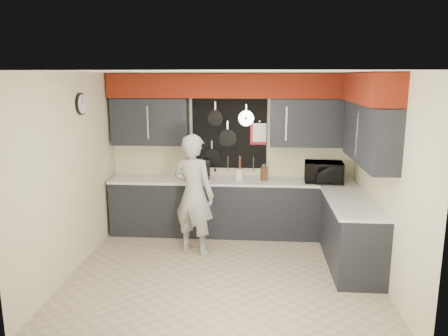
# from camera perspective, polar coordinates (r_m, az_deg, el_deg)

# --- Properties ---
(ground) EXTENTS (4.00, 4.00, 0.00)m
(ground) POSITION_cam_1_polar(r_m,az_deg,el_deg) (5.96, 0.07, -13.40)
(ground) COLOR tan
(ground) RESTS_ON ground
(back_wall_assembly) EXTENTS (4.00, 0.36, 2.60)m
(back_wall_assembly) POSITION_cam_1_polar(r_m,az_deg,el_deg) (7.00, 1.16, 7.51)
(back_wall_assembly) COLOR beige
(back_wall_assembly) RESTS_ON ground
(right_wall_assembly) EXTENTS (0.36, 3.50, 2.60)m
(right_wall_assembly) POSITION_cam_1_polar(r_m,az_deg,el_deg) (5.85, 18.78, 5.33)
(right_wall_assembly) COLOR beige
(right_wall_assembly) RESTS_ON ground
(left_wall_assembly) EXTENTS (0.05, 3.50, 2.60)m
(left_wall_assembly) POSITION_cam_1_polar(r_m,az_deg,el_deg) (6.02, -19.19, -0.39)
(left_wall_assembly) COLOR beige
(left_wall_assembly) RESTS_ON ground
(base_cabinets) EXTENTS (3.95, 2.20, 0.92)m
(base_cabinets) POSITION_cam_1_polar(r_m,az_deg,el_deg) (6.83, 4.93, -5.95)
(base_cabinets) COLOR black
(base_cabinets) RESTS_ON ground
(microwave) EXTENTS (0.60, 0.43, 0.32)m
(microwave) POSITION_cam_1_polar(r_m,az_deg,el_deg) (6.98, 12.87, -0.53)
(microwave) COLOR black
(microwave) RESTS_ON base_cabinets
(knife_block) EXTENTS (0.11, 0.11, 0.21)m
(knife_block) POSITION_cam_1_polar(r_m,az_deg,el_deg) (6.96, 5.26, -0.75)
(knife_block) COLOR #3E2013
(knife_block) RESTS_ON base_cabinets
(utensil_crock) EXTENTS (0.14, 0.14, 0.18)m
(utensil_crock) POSITION_cam_1_polar(r_m,az_deg,el_deg) (6.99, 2.02, -0.82)
(utensil_crock) COLOR silver
(utensil_crock) RESTS_ON base_cabinets
(coffee_maker) EXTENTS (0.21, 0.24, 0.32)m
(coffee_maker) POSITION_cam_1_polar(r_m,az_deg,el_deg) (7.08, -2.60, -0.03)
(coffee_maker) COLOR black
(coffee_maker) RESTS_ON base_cabinets
(person) EXTENTS (0.76, 0.65, 1.76)m
(person) POSITION_cam_1_polar(r_m,az_deg,el_deg) (6.31, -3.97, -3.45)
(person) COLOR #9A9B98
(person) RESTS_ON ground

